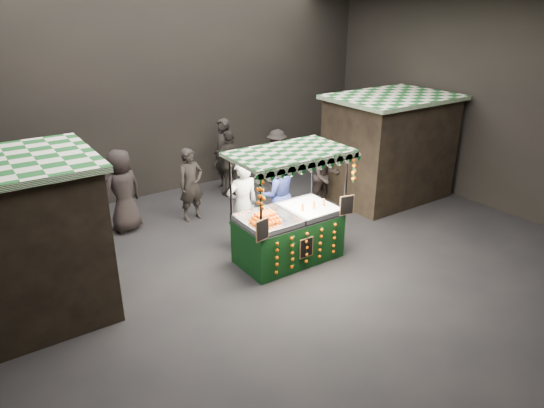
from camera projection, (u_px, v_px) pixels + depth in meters
ground at (279, 267)px, 9.31m from camera, size 12.00×12.00×0.00m
market_hall at (280, 88)px, 8.00m from camera, size 12.10×10.10×5.05m
neighbour_stall_left at (1, 246)px, 7.29m from camera, size 3.00×2.20×2.60m
neighbour_stall_right at (389, 147)px, 12.23m from camera, size 3.00×2.20×2.60m
juice_stall at (290, 228)px, 9.33m from camera, size 2.28×1.34×2.20m
vendor_grey at (243, 205)px, 9.70m from camera, size 0.71×0.48×1.87m
vendor_blue at (277, 194)px, 10.40m from camera, size 0.99×0.85×1.76m
shopper_0 at (191, 185)px, 11.05m from camera, size 0.65×0.47×1.69m
shopper_1 at (325, 176)px, 11.73m from camera, size 0.83×0.68×1.59m
shopper_2 at (230, 163)px, 12.43m from camera, size 1.02×0.43×1.72m
shopper_3 at (277, 158)px, 13.21m from camera, size 1.14×0.91×1.54m
shopper_4 at (123, 191)px, 10.48m from camera, size 1.03×0.83×1.84m
shopper_5 at (332, 151)px, 13.72m from camera, size 1.26×1.43×1.57m
shopper_6 at (223, 155)px, 12.82m from camera, size 0.54×0.75×1.92m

